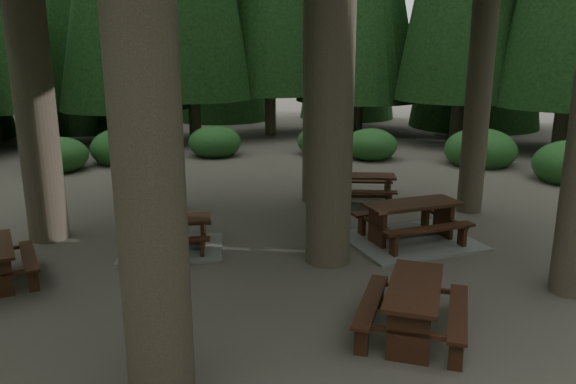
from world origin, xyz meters
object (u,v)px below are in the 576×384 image
object	(u,v)px
picnic_table_c	(172,240)
picnic_table_e	(414,302)
picnic_table_d	(362,184)
picnic_table_a	(411,228)

from	to	relation	value
picnic_table_c	picnic_table_e	world-z (taller)	picnic_table_e
picnic_table_d	picnic_table_a	bearing A→B (deg)	-74.33
picnic_table_a	picnic_table_e	size ratio (longest dim) A/B	1.10
picnic_table_c	picnic_table_d	distance (m)	5.54
picnic_table_a	picnic_table_c	distance (m)	4.91
picnic_table_a	picnic_table_d	xyz separation A→B (m)	(0.51, 3.09, 0.18)
picnic_table_d	picnic_table_e	xyz separation A→B (m)	(-2.64, -6.45, 0.03)
picnic_table_a	picnic_table_e	world-z (taller)	picnic_table_a
picnic_table_a	picnic_table_d	distance (m)	3.13
picnic_table_c	picnic_table_d	xyz separation A→B (m)	(5.24, 1.79, 0.27)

